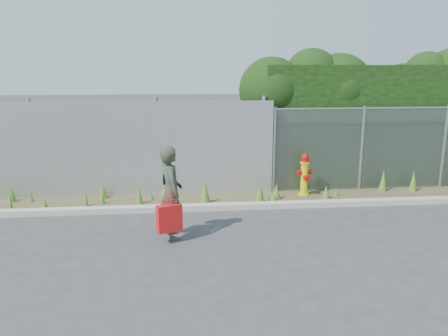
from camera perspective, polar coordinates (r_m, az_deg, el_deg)
ground at (r=7.70m, az=3.26°, el=-9.62°), size 80.00×80.00×0.00m
curb at (r=9.35m, az=1.60°, el=-5.01°), size 16.00×0.22×0.12m
weed_strip at (r=9.92m, az=-1.30°, el=-3.51°), size 16.00×1.26×0.54m
corrugated_fence at (r=10.42m, az=-17.24°, el=2.22°), size 8.50×0.21×2.30m
chainlink_fence at (r=11.52m, az=22.35°, el=2.47°), size 6.50×0.07×2.05m
hedge at (r=12.30m, az=20.39°, el=7.41°), size 7.89×1.90×3.46m
fire_hydrant at (r=10.33m, az=10.46°, el=-0.89°), size 0.35×0.31×1.04m
woman at (r=7.68m, az=-6.93°, el=-3.21°), size 0.52×0.67×1.65m
red_tote_bag at (r=7.55m, az=-7.16°, el=-6.51°), size 0.43×0.16×0.56m
black_shoulder_bag at (r=7.82m, az=-7.11°, el=-1.48°), size 0.23×0.10×0.17m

